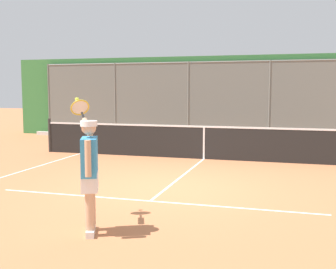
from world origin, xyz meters
name	(u,v)px	position (x,y,z in m)	size (l,w,h in m)	color
ground_plane	(167,188)	(0.00, 0.00, 0.00)	(60.00, 60.00, 0.00)	#B76B42
court_line_markings	(144,206)	(0.00, 1.37, 0.00)	(7.88, 8.77, 0.01)	white
fence_backdrop	(230,98)	(0.00, -8.96, 1.64)	(18.70, 1.37, 3.30)	slate
tennis_net	(204,142)	(0.00, -3.76, 0.49)	(10.13, 0.09, 1.07)	#2D2D2D
tennis_player	(89,168)	(0.27, 2.87, 0.92)	(0.85, 1.15, 1.87)	silver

